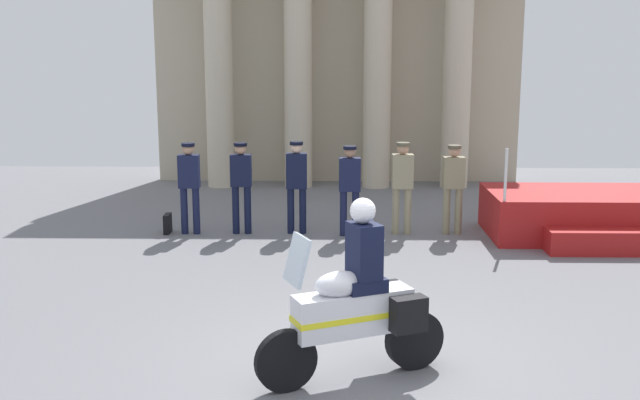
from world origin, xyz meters
TOP-DOWN VIEW (x-y plane):
  - ground_plane at (0.00, 0.00)m, footprint 28.00×28.00m
  - colonnade_backdrop at (-0.20, 11.43)m, footprint 9.16×1.52m
  - reviewing_stand at (4.19, 5.94)m, footprint 3.28×2.43m
  - officer_in_row_0 at (-2.89, 6.02)m, footprint 0.39×0.24m
  - officer_in_row_1 at (-1.95, 6.05)m, footprint 0.39×0.24m
  - officer_in_row_2 at (-0.94, 6.09)m, footprint 0.39×0.24m
  - officer_in_row_3 at (0.02, 5.94)m, footprint 0.39×0.24m
  - officer_in_row_4 at (0.98, 6.07)m, footprint 0.39×0.24m
  - officer_in_row_5 at (1.91, 6.09)m, footprint 0.39×0.24m
  - motorcycle_with_rider at (0.02, -0.14)m, footprint 1.96×1.07m
  - briefcase_on_ground at (-3.33, 6.05)m, footprint 0.10×0.32m

SIDE VIEW (x-z plane):
  - ground_plane at x=0.00m, z-range 0.00..0.00m
  - briefcase_on_ground at x=-3.33m, z-range 0.00..0.36m
  - reviewing_stand at x=4.19m, z-range -0.46..1.25m
  - motorcycle_with_rider at x=0.02m, z-range -0.16..1.74m
  - officer_in_row_3 at x=0.02m, z-range 0.15..1.79m
  - officer_in_row_5 at x=1.91m, z-range 0.15..1.79m
  - officer_in_row_0 at x=-2.89m, z-range 0.15..1.83m
  - officer_in_row_1 at x=-1.95m, z-range 0.15..1.83m
  - officer_in_row_4 at x=0.98m, z-range 0.15..1.85m
  - officer_in_row_2 at x=-0.94m, z-range 0.15..1.85m
  - colonnade_backdrop at x=-0.20m, z-range 0.27..6.13m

